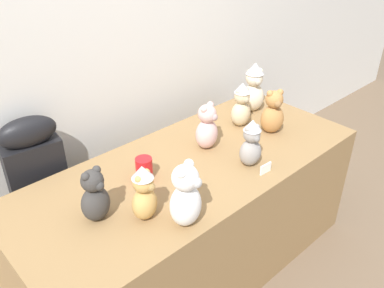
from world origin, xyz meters
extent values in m
cube|color=silver|center=(0.00, 0.89, 1.30)|extent=(7.00, 0.08, 2.60)
cube|color=olive|center=(0.00, 0.25, 0.35)|extent=(1.85, 0.78, 0.70)
cube|color=black|center=(-0.58, 0.77, 0.42)|extent=(0.29, 0.16, 0.83)
ellipsoid|color=black|center=(-0.58, 0.77, 0.89)|extent=(0.29, 0.16, 0.15)
ellipsoid|color=white|center=(-0.31, -0.04, 0.79)|extent=(0.18, 0.17, 0.18)
sphere|color=white|center=(-0.31, -0.04, 0.93)|extent=(0.11, 0.11, 0.11)
sphere|color=white|center=(-0.34, -0.06, 0.97)|extent=(0.04, 0.04, 0.04)
sphere|color=white|center=(-0.28, -0.03, 0.97)|extent=(0.04, 0.04, 0.04)
sphere|color=#B4B3AF|center=(-0.29, -0.09, 0.92)|extent=(0.05, 0.05, 0.05)
ellipsoid|color=beige|center=(0.17, 0.32, 0.78)|extent=(0.15, 0.14, 0.16)
sphere|color=beige|center=(0.17, 0.32, 0.90)|extent=(0.10, 0.10, 0.10)
sphere|color=beige|center=(0.14, 0.31, 0.94)|extent=(0.04, 0.04, 0.04)
sphere|color=beige|center=(0.20, 0.33, 0.94)|extent=(0.04, 0.04, 0.04)
sphere|color=#A88783|center=(0.18, 0.28, 0.89)|extent=(0.04, 0.04, 0.04)
ellipsoid|color=#B27A42|center=(0.56, 0.19, 0.78)|extent=(0.17, 0.16, 0.16)
sphere|color=#B27A42|center=(0.56, 0.19, 0.90)|extent=(0.10, 0.10, 0.10)
sphere|color=#B27A42|center=(0.53, 0.20, 0.94)|extent=(0.04, 0.04, 0.04)
sphere|color=#B27A42|center=(0.58, 0.18, 0.94)|extent=(0.04, 0.04, 0.04)
sphere|color=olive|center=(0.54, 0.15, 0.89)|extent=(0.04, 0.04, 0.04)
ellipsoid|color=beige|center=(0.69, 0.44, 0.79)|extent=(0.17, 0.16, 0.17)
sphere|color=beige|center=(0.69, 0.44, 0.91)|extent=(0.10, 0.10, 0.10)
sphere|color=beige|center=(0.66, 0.46, 0.95)|extent=(0.04, 0.04, 0.04)
sphere|color=beige|center=(0.72, 0.43, 0.95)|extent=(0.04, 0.04, 0.04)
sphere|color=#ABA08A|center=(0.67, 0.40, 0.91)|extent=(0.04, 0.04, 0.04)
cone|color=silver|center=(0.69, 0.44, 0.98)|extent=(0.11, 0.11, 0.07)
ellipsoid|color=tan|center=(-0.41, 0.09, 0.77)|extent=(0.14, 0.13, 0.14)
sphere|color=tan|center=(-0.41, 0.09, 0.88)|extent=(0.09, 0.09, 0.09)
sphere|color=tan|center=(-0.43, 0.09, 0.91)|extent=(0.03, 0.03, 0.03)
sphere|color=tan|center=(-0.38, 0.10, 0.91)|extent=(0.03, 0.03, 0.03)
sphere|color=olive|center=(-0.40, 0.06, 0.87)|extent=(0.04, 0.04, 0.04)
cone|color=silver|center=(-0.41, 0.09, 0.93)|extent=(0.09, 0.09, 0.06)
ellipsoid|color=#CCB78E|center=(0.49, 0.36, 0.77)|extent=(0.13, 0.12, 0.15)
sphere|color=#CCB78E|center=(0.49, 0.36, 0.88)|extent=(0.09, 0.09, 0.09)
sphere|color=#CCB78E|center=(0.46, 0.37, 0.92)|extent=(0.03, 0.03, 0.03)
sphere|color=#CCB78E|center=(0.52, 0.36, 0.92)|extent=(0.03, 0.03, 0.03)
sphere|color=#9D8E71|center=(0.48, 0.33, 0.88)|extent=(0.04, 0.04, 0.04)
cone|color=silver|center=(0.49, 0.36, 0.94)|extent=(0.09, 0.09, 0.06)
ellipsoid|color=#383533|center=(-0.56, 0.22, 0.78)|extent=(0.14, 0.13, 0.15)
sphere|color=#383533|center=(-0.56, 0.22, 0.89)|extent=(0.09, 0.09, 0.09)
sphere|color=#383533|center=(-0.59, 0.22, 0.93)|extent=(0.03, 0.03, 0.03)
sphere|color=#383533|center=(-0.53, 0.23, 0.93)|extent=(0.03, 0.03, 0.03)
sphere|color=#32302E|center=(-0.55, 0.19, 0.88)|extent=(0.04, 0.04, 0.04)
ellipsoid|color=gray|center=(0.21, 0.06, 0.77)|extent=(0.13, 0.12, 0.14)
sphere|color=gray|center=(0.21, 0.06, 0.87)|extent=(0.08, 0.08, 0.08)
sphere|color=gray|center=(0.19, 0.06, 0.91)|extent=(0.03, 0.03, 0.03)
sphere|color=gray|center=(0.24, 0.05, 0.91)|extent=(0.03, 0.03, 0.03)
sphere|color=slate|center=(0.20, 0.02, 0.87)|extent=(0.03, 0.03, 0.03)
cone|color=silver|center=(0.21, 0.06, 0.92)|extent=(0.09, 0.09, 0.05)
cylinder|color=red|center=(-0.24, 0.32, 0.76)|extent=(0.08, 0.08, 0.11)
cube|color=white|center=(0.21, -0.04, 0.73)|extent=(0.07, 0.01, 0.05)
camera|label=1|loc=(-1.15, -1.00, 1.85)|focal=38.35mm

